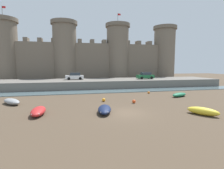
{
  "coord_description": "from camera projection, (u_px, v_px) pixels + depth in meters",
  "views": [
    {
      "loc": [
        -5.26,
        -17.5,
        5.07
      ],
      "look_at": [
        -0.29,
        5.35,
        2.5
      ],
      "focal_mm": 28.0,
      "sensor_mm": 36.0,
      "label": 1
    }
  ],
  "objects": [
    {
      "name": "castle",
      "position": [
        92.0,
        56.0,
        50.64
      ],
      "size": [
        52.96,
        7.2,
        20.19
      ],
      "color": "#706354",
      "rests_on": "ground"
    },
    {
      "name": "rowboat_near_channel_left",
      "position": [
        104.0,
        109.0,
        18.69
      ],
      "size": [
        2.0,
        3.7,
        0.75
      ],
      "color": "#141E3D",
      "rests_on": "ground"
    },
    {
      "name": "water_channel",
      "position": [
        102.0,
        91.0,
        33.82
      ],
      "size": [
        80.0,
        4.5,
        0.1
      ],
      "primitive_type": "cube",
      "color": "slate",
      "rests_on": "ground"
    },
    {
      "name": "mooring_buoy_mid_mud",
      "position": [
        104.0,
        100.0,
        24.49
      ],
      "size": [
        0.5,
        0.5,
        0.5
      ],
      "primitive_type": "sphere",
      "color": "orange",
      "rests_on": "ground"
    },
    {
      "name": "mooring_buoy_near_shore",
      "position": [
        149.0,
        92.0,
        31.47
      ],
      "size": [
        0.4,
        0.4,
        0.4
      ],
      "primitive_type": "sphere",
      "color": "orange",
      "rests_on": "ground"
    },
    {
      "name": "rowboat_midflat_left",
      "position": [
        12.0,
        101.0,
        22.79
      ],
      "size": [
        3.29,
        3.63,
        0.74
      ],
      "color": "gray",
      "rests_on": "ground"
    },
    {
      "name": "car_quay_east",
      "position": [
        75.0,
        76.0,
        40.44
      ],
      "size": [
        4.16,
        1.99,
        1.62
      ],
      "color": "silver",
      "rests_on": "quay_road"
    },
    {
      "name": "ground_plane",
      "position": [
        125.0,
        113.0,
        18.66
      ],
      "size": [
        160.0,
        160.0,
        0.0
      ],
      "primitive_type": "plane",
      "color": "#4C3D2D"
    },
    {
      "name": "rowboat_foreground_right",
      "position": [
        179.0,
        95.0,
        28.32
      ],
      "size": [
        3.42,
        2.34,
        0.65
      ],
      "color": "#1E6B47",
      "rests_on": "ground"
    },
    {
      "name": "car_quay_centre_west",
      "position": [
        145.0,
        76.0,
        42.37
      ],
      "size": [
        4.16,
        1.99,
        1.62
      ],
      "color": "#1E6638",
      "rests_on": "quay_road"
    },
    {
      "name": "rowboat_midflat_right",
      "position": [
        203.0,
        111.0,
        17.88
      ],
      "size": [
        2.61,
        3.18,
        0.79
      ],
      "color": "yellow",
      "rests_on": "ground"
    },
    {
      "name": "rowboat_near_channel_right",
      "position": [
        38.0,
        111.0,
        17.95
      ],
      "size": [
        1.37,
        3.47,
        0.76
      ],
      "color": "red",
      "rests_on": "ground"
    },
    {
      "name": "mooring_buoy_near_channel",
      "position": [
        134.0,
        101.0,
        23.45
      ],
      "size": [
        0.48,
        0.48,
        0.48
      ],
      "primitive_type": "sphere",
      "color": "#E04C1E",
      "rests_on": "ground"
    },
    {
      "name": "quay_road",
      "position": [
        97.0,
        83.0,
        40.77
      ],
      "size": [
        57.75,
        10.0,
        1.77
      ],
      "primitive_type": "cube",
      "color": "#666059",
      "rests_on": "ground"
    }
  ]
}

